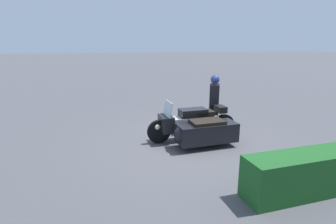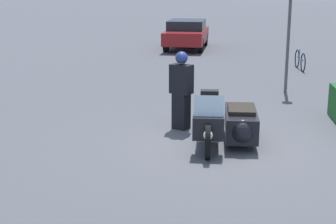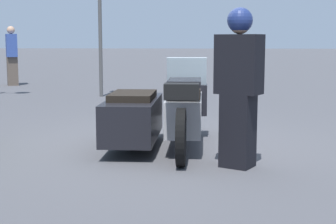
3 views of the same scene
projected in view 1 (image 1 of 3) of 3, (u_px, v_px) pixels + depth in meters
ground_plane at (194, 144)px, 7.23m from camera, size 160.00×160.00×0.00m
police_motorcycle at (197, 127)px, 7.14m from camera, size 2.66×1.27×1.16m
officer_rider at (214, 101)px, 8.23m from camera, size 0.48×0.56×1.75m
hedge_bush_curbside at (320, 171)px, 4.84m from camera, size 3.03×0.62×0.79m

